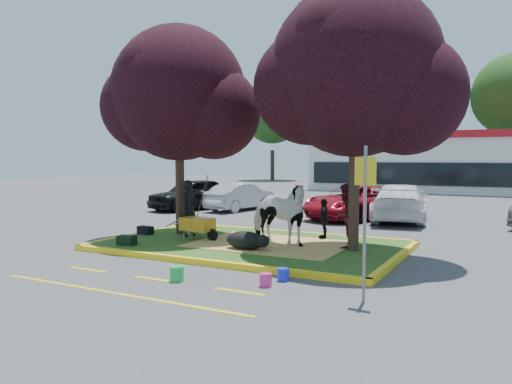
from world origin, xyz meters
The scene contains 31 objects.
ground centered at (0.00, 0.00, 0.00)m, with size 90.00×90.00×0.00m, color #424244.
median_island centered at (0.00, 0.00, 0.07)m, with size 8.00×5.00×0.15m, color #244917.
curb_near centered at (0.00, -2.58, 0.07)m, with size 8.30×0.16×0.15m, color yellow.
curb_far centered at (0.00, 2.58, 0.07)m, with size 8.30×0.16×0.15m, color yellow.
curb_left centered at (-4.08, 0.00, 0.07)m, with size 0.16×5.30×0.15m, color yellow.
curb_right centered at (4.08, 0.00, 0.07)m, with size 0.16×5.30×0.15m, color yellow.
straw_bedding centered at (0.60, 0.00, 0.15)m, with size 4.20×3.00×0.01m, color #E5B25E.
tree_purple_left centered at (-2.78, 0.38, 4.36)m, with size 5.06×4.20×6.51m.
tree_purple_right centered at (2.92, 0.18, 4.56)m, with size 5.30×4.40×6.82m.
fire_lane_stripe_a centered at (-2.00, -4.20, 0.00)m, with size 1.10×0.12×0.01m, color yellow.
fire_lane_stripe_b centered at (0.00, -4.20, 0.00)m, with size 1.10×0.12×0.01m, color yellow.
fire_lane_stripe_c centered at (2.00, -4.20, 0.00)m, with size 1.10×0.12×0.01m, color yellow.
fire_lane_long centered at (0.00, -5.40, 0.00)m, with size 6.00×0.10×0.01m, color yellow.
retail_building centered at (2.00, 27.98, 2.25)m, with size 20.40×8.40×4.40m.
treeline centered at (1.23, 37.61, 7.73)m, with size 46.58×7.80×14.63m.
cow centered at (0.84, -0.08, 1.02)m, with size 0.94×2.06×1.74m, color white.
calf centered at (0.37, -1.02, 0.39)m, with size 1.12×0.63×0.48m, color black.
handler centered at (-2.26, 0.15, 1.01)m, with size 0.63×0.41×1.72m, color black.
visitor_a centered at (2.62, 0.44, 1.01)m, with size 0.84×0.65×1.72m, color #4A151A.
visitor_b centered at (1.53, 1.72, 0.74)m, with size 0.70×0.29×1.19m, color black.
wheelbarrow centered at (-1.66, -0.29, 0.60)m, with size 1.72×0.66×0.65m.
gear_bag_dark centered at (-3.70, -0.22, 0.28)m, with size 0.49×0.27×0.25m, color black.
gear_bag_green centered at (-2.87, -1.97, 0.28)m, with size 0.49×0.30×0.26m, color black.
sign_post centered at (4.30, -3.75, 1.73)m, with size 0.39×0.07×2.77m.
bucket_green centered at (0.46, -4.11, 0.16)m, with size 0.29×0.29×0.31m, color green.
bucket_pink centered at (2.28, -3.62, 0.13)m, with size 0.25×0.25×0.27m, color #D22E82.
bucket_blue centered at (2.40, -3.04, 0.13)m, with size 0.25×0.25×0.27m, color #1C2BE1.
car_black centered at (-7.54, 7.77, 0.77)m, with size 1.82×4.52×1.54m, color black.
car_silver centered at (-5.31, 8.64, 0.66)m, with size 1.39×3.99×1.32m, color #A3A5AB.
car_red centered at (0.65, 7.97, 0.71)m, with size 2.36×5.12×1.42m, color maroon.
car_white centered at (2.43, 8.06, 0.75)m, with size 2.09×5.14×1.49m, color white.
Camera 1 is at (6.70, -12.34, 2.57)m, focal length 35.00 mm.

